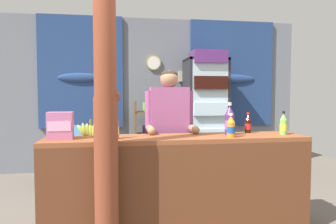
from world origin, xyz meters
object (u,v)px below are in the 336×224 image
at_px(stall_counter, 180,178).
at_px(drink_fridge, 206,108).
at_px(timber_post, 106,104).
at_px(banana_bunch, 91,130).
at_px(soda_bottle_grape_soda, 230,121).
at_px(plastic_lawn_chair, 70,153).
at_px(soda_bottle_lime_soda, 283,125).
at_px(soda_bottle_iced_tea, 115,127).
at_px(shopkeeper, 170,125).
at_px(snack_box_wafer, 60,126).
at_px(bottle_shelf_rack, 149,136).
at_px(soda_bottle_orange_soda, 231,127).
at_px(soda_bottle_cola, 248,124).

bearing_deg(stall_counter, drink_fridge, 68.24).
xyz_separation_m(timber_post, banana_bunch, (-0.16, 0.52, -0.26)).
bearing_deg(banana_bunch, soda_bottle_grape_soda, -5.86).
height_order(plastic_lawn_chair, soda_bottle_lime_soda, soda_bottle_lime_soda).
bearing_deg(soda_bottle_lime_soda, soda_bottle_iced_tea, -178.47).
distance_m(soda_bottle_grape_soda, banana_bunch, 1.32).
bearing_deg(soda_bottle_iced_tea, shopkeeper, 39.52).
bearing_deg(stall_counter, soda_bottle_lime_soda, 4.08).
xyz_separation_m(shopkeeper, soda_bottle_grape_soda, (0.53, -0.37, 0.06)).
relative_size(plastic_lawn_chair, banana_bunch, 3.10).
bearing_deg(snack_box_wafer, shopkeeper, 22.07).
distance_m(stall_counter, snack_box_wafer, 1.15).
bearing_deg(bottle_shelf_rack, soda_bottle_iced_tea, -102.79).
bearing_deg(drink_fridge, stall_counter, -111.76).
relative_size(soda_bottle_grape_soda, soda_bottle_orange_soda, 1.43).
bearing_deg(bottle_shelf_rack, soda_bottle_lime_soda, -63.01).
bearing_deg(plastic_lawn_chair, soda_bottle_lime_soda, -35.14).
bearing_deg(soda_bottle_iced_tea, bottle_shelf_rack, 77.21).
distance_m(plastic_lawn_chair, soda_bottle_cola, 2.49).
bearing_deg(banana_bunch, plastic_lawn_chair, 106.63).
bearing_deg(soda_bottle_grape_soda, shopkeeper, 145.30).
height_order(timber_post, shopkeeper, timber_post).
distance_m(soda_bottle_grape_soda, snack_box_wafer, 1.56).
relative_size(soda_bottle_grape_soda, soda_bottle_lime_soda, 1.38).
xyz_separation_m(soda_bottle_iced_tea, snack_box_wafer, (-0.47, 0.05, 0.02)).
height_order(soda_bottle_cola, banana_bunch, soda_bottle_cola).
relative_size(timber_post, drink_fridge, 1.29).
height_order(plastic_lawn_chair, banana_bunch, banana_bunch).
xyz_separation_m(snack_box_wafer, banana_bunch, (0.25, 0.19, -0.06)).
bearing_deg(shopkeeper, banana_bunch, -163.61).
xyz_separation_m(soda_bottle_lime_soda, snack_box_wafer, (-2.09, 0.00, 0.02)).
height_order(soda_bottle_cola, snack_box_wafer, snack_box_wafer).
distance_m(shopkeeper, soda_bottle_lime_soda, 1.14).
bearing_deg(soda_bottle_orange_soda, snack_box_wafer, 175.85).
xyz_separation_m(stall_counter, drink_fridge, (0.86, 2.14, 0.53)).
bearing_deg(stall_counter, soda_bottle_cola, 17.71).
bearing_deg(stall_counter, soda_bottle_grape_soda, 13.97).
distance_m(stall_counter, soda_bottle_iced_tea, 0.74).
xyz_separation_m(timber_post, soda_bottle_iced_tea, (0.07, 0.29, -0.22)).
bearing_deg(banana_bunch, soda_bottle_cola, -0.84).
height_order(soda_bottle_lime_soda, snack_box_wafer, snack_box_wafer).
bearing_deg(soda_bottle_orange_soda, plastic_lawn_chair, 134.78).
bearing_deg(shopkeeper, bottle_shelf_rack, 91.81).
bearing_deg(snack_box_wafer, banana_bunch, 37.31).
xyz_separation_m(soda_bottle_grape_soda, soda_bottle_iced_tea, (-1.09, -0.10, -0.03)).
bearing_deg(timber_post, snack_box_wafer, 140.40).
xyz_separation_m(shopkeeper, soda_bottle_lime_soda, (1.06, -0.42, 0.03)).
height_order(timber_post, soda_bottle_lime_soda, timber_post).
bearing_deg(soda_bottle_grape_soda, timber_post, -161.58).
relative_size(drink_fridge, soda_bottle_orange_soda, 9.01).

